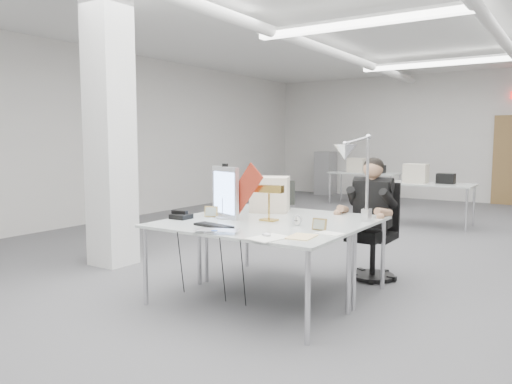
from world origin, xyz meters
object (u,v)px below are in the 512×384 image
(desk_main, at_px, (244,228))
(bankers_lamp, at_px, (269,205))
(office_chair, at_px, (373,234))
(beige_monitor, at_px, (270,194))
(architect_lamp, at_px, (358,170))
(monitor, at_px, (225,192))
(seated_person, at_px, (372,198))
(laptop, at_px, (215,232))
(desk_phone, at_px, (181,216))

(desk_main, distance_m, bankers_lamp, 0.45)
(office_chair, xyz_separation_m, beige_monitor, (-0.94, -0.64, 0.44))
(office_chair, bearing_deg, architect_lamp, -83.89)
(desk_main, xyz_separation_m, monitor, (-0.45, 0.32, 0.27))
(desk_main, relative_size, office_chair, 1.78)
(office_chair, distance_m, beige_monitor, 1.21)
(seated_person, xyz_separation_m, monitor, (-1.07, -1.22, 0.11))
(monitor, bearing_deg, laptop, -39.52)
(beige_monitor, bearing_deg, architect_lamp, -39.09)
(desk_main, relative_size, seated_person, 2.24)
(beige_monitor, height_order, architect_lamp, architect_lamp)
(beige_monitor, bearing_deg, bankers_lamp, -83.35)
(desk_main, distance_m, seated_person, 1.68)
(seated_person, bearing_deg, office_chair, 85.55)
(seated_person, xyz_separation_m, laptop, (-0.63, -1.96, -0.13))
(desk_phone, bearing_deg, seated_person, 46.97)
(seated_person, distance_m, desk_phone, 2.06)
(laptop, height_order, desk_phone, desk_phone)
(beige_monitor, xyz_separation_m, architect_lamp, (1.11, -0.30, 0.32))
(seated_person, relative_size, desk_phone, 4.45)
(laptop, height_order, architect_lamp, architect_lamp)
(desk_phone, bearing_deg, beige_monitor, 63.01)
(beige_monitor, bearing_deg, office_chair, 10.26)
(desk_main, xyz_separation_m, architect_lamp, (0.80, 0.66, 0.52))
(office_chair, height_order, bankers_lamp, bankers_lamp)
(laptop, relative_size, architect_lamp, 0.37)
(monitor, relative_size, desk_phone, 2.83)
(seated_person, height_order, beige_monitor, seated_person)
(laptop, bearing_deg, monitor, 100.17)
(laptop, distance_m, desk_phone, 0.90)
(office_chair, relative_size, monitor, 1.97)
(architect_lamp, bearing_deg, laptop, -138.40)
(bankers_lamp, bearing_deg, monitor, -177.24)
(laptop, bearing_deg, seated_person, 51.69)
(desk_main, relative_size, desk_phone, 9.97)
(monitor, height_order, desk_phone, monitor)
(laptop, distance_m, architect_lamp, 1.43)
(seated_person, xyz_separation_m, architect_lamp, (0.17, -0.89, 0.36))
(seated_person, relative_size, laptop, 2.13)
(seated_person, relative_size, architect_lamp, 0.80)
(office_chair, relative_size, architect_lamp, 1.00)
(seated_person, distance_m, monitor, 1.63)
(desk_phone, distance_m, beige_monitor, 1.04)
(monitor, height_order, bankers_lamp, monitor)
(beige_monitor, bearing_deg, desk_phone, -141.00)
(beige_monitor, bearing_deg, monitor, -125.20)
(monitor, bearing_deg, desk_main, -16.11)
(office_chair, height_order, beige_monitor, beige_monitor)
(beige_monitor, bearing_deg, laptop, -101.40)
(seated_person, height_order, desk_phone, seated_person)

